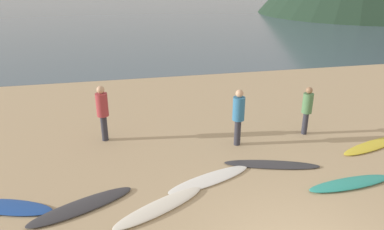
% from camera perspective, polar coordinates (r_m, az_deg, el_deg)
% --- Properties ---
extents(ground_plane, '(120.00, 120.00, 0.20)m').
position_cam_1_polar(ground_plane, '(15.54, -0.32, 2.74)').
color(ground_plane, tan).
rests_on(ground_plane, ground).
extents(ocean_water, '(140.00, 100.00, 0.01)m').
position_cam_1_polar(ocean_water, '(67.83, -10.33, 17.28)').
color(ocean_water, '#475B6B').
rests_on(ocean_water, ground).
extents(surfboard_1, '(2.14, 1.27, 0.08)m').
position_cam_1_polar(surfboard_1, '(9.31, -27.19, -12.99)').
color(surfboard_1, '#1E479E').
rests_on(surfboard_1, ground).
extents(surfboard_2, '(2.48, 1.54, 0.08)m').
position_cam_1_polar(surfboard_2, '(8.73, -17.19, -13.76)').
color(surfboard_2, '#333338').
rests_on(surfboard_2, ground).
extents(surfboard_3, '(2.37, 1.58, 0.09)m').
position_cam_1_polar(surfboard_3, '(8.36, -5.15, -14.44)').
color(surfboard_3, silver).
rests_on(surfboard_3, ground).
extents(surfboard_4, '(2.49, 1.35, 0.06)m').
position_cam_1_polar(surfboard_4, '(9.33, 2.85, -10.23)').
color(surfboard_4, white).
rests_on(surfboard_4, ground).
extents(surfboard_5, '(2.65, 1.23, 0.06)m').
position_cam_1_polar(surfboard_5, '(10.22, 12.64, -7.74)').
color(surfboard_5, '#333338').
rests_on(surfboard_5, ground).
extents(surfboard_6, '(2.39, 0.67, 0.10)m').
position_cam_1_polar(surfboard_6, '(9.96, 24.00, -9.96)').
color(surfboard_6, teal).
rests_on(surfboard_6, ground).
extents(surfboard_7, '(2.63, 1.23, 0.07)m').
position_cam_1_polar(surfboard_7, '(12.35, 27.01, -4.34)').
color(surfboard_7, yellow).
rests_on(surfboard_7, ground).
extents(person_0, '(0.33, 0.33, 1.62)m').
position_cam_1_polar(person_0, '(12.08, 17.96, 1.25)').
color(person_0, '#2D2D38').
rests_on(person_0, ground).
extents(person_1, '(0.36, 0.36, 1.80)m').
position_cam_1_polar(person_1, '(11.35, -14.15, 0.95)').
color(person_1, '#2D2D38').
rests_on(person_1, ground).
extents(person_2, '(0.36, 0.36, 1.79)m').
position_cam_1_polar(person_2, '(10.80, 7.46, 0.32)').
color(person_2, '#2D2D38').
rests_on(person_2, ground).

